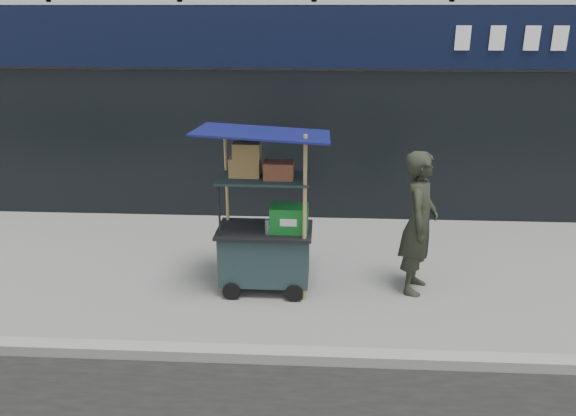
{
  "coord_description": "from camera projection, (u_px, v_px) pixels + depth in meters",
  "views": [
    {
      "loc": [
        0.11,
        -4.94,
        3.3
      ],
      "look_at": [
        -0.24,
        1.2,
        1.12
      ],
      "focal_mm": 35.0,
      "sensor_mm": 36.0,
      "label": 1
    }
  ],
  "objects": [
    {
      "name": "ground",
      "position": [
        304.0,
        350.0,
        5.76
      ],
      "size": [
        80.0,
        80.0,
        0.0
      ],
      "primitive_type": "plane",
      "color": "slate",
      "rests_on": "ground"
    },
    {
      "name": "curb",
      "position": [
        304.0,
        356.0,
        5.55
      ],
      "size": [
        80.0,
        0.18,
        0.12
      ],
      "primitive_type": "cube",
      "color": "gray",
      "rests_on": "ground"
    },
    {
      "name": "vendor_cart",
      "position": [
        266.0,
        234.0,
        6.8
      ],
      "size": [
        1.53,
        1.09,
        2.06
      ],
      "rotation": [
        0.0,
        0.0,
        -0.01
      ],
      "color": "#182729",
      "rests_on": "ground"
    },
    {
      "name": "vendor_man",
      "position": [
        419.0,
        223.0,
        6.72
      ],
      "size": [
        0.6,
        0.74,
        1.77
      ],
      "primitive_type": "imported",
      "rotation": [
        0.0,
        0.0,
        1.26
      ],
      "color": "black",
      "rests_on": "ground"
    }
  ]
}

